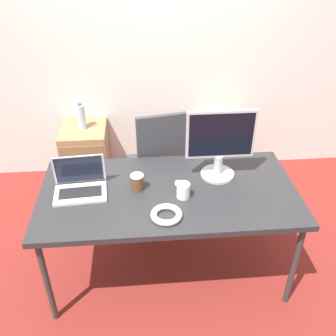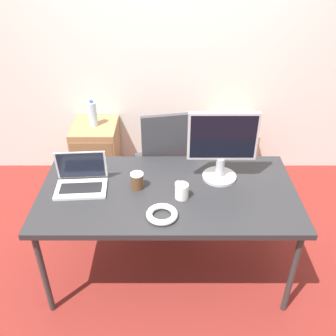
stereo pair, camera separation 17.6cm
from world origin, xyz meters
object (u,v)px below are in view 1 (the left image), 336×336
object	(u,v)px
laptop_center	(80,185)
monitor	(220,144)
cabinet_left	(87,156)
coffee_cup_brown	(137,182)
cabinet_right	(220,151)
water_bottle	(81,117)
cable_coil	(166,215)
mouse	(178,184)
office_chair	(159,175)
coffee_cup_white	(183,190)

from	to	relation	value
laptop_center	monitor	distance (m)	0.98
cabinet_left	coffee_cup_brown	world-z (taller)	coffee_cup_brown
cabinet_right	monitor	world-z (taller)	monitor
water_bottle	laptop_center	xyz separation A→B (m)	(0.13, -1.18, 0.05)
monitor	cable_coil	size ratio (longest dim) A/B	2.58
water_bottle	monitor	world-z (taller)	monitor
monitor	mouse	size ratio (longest dim) A/B	7.09
cabinet_right	laptop_center	world-z (taller)	laptop_center
office_chair	water_bottle	size ratio (longest dim) A/B	4.16
cabinet_left	cable_coil	size ratio (longest dim) A/B	3.20
laptop_center	coffee_cup_brown	world-z (taller)	laptop_center
office_chair	monitor	bearing A→B (deg)	-55.32
cabinet_left	coffee_cup_white	bearing A→B (deg)	-58.19
office_chair	cabinet_right	size ratio (longest dim) A/B	1.70
cabinet_right	water_bottle	distance (m)	1.41
laptop_center	cabinet_right	bearing A→B (deg)	44.07
coffee_cup_brown	cable_coil	world-z (taller)	coffee_cup_brown
cabinet_left	cabinet_right	xyz separation A→B (m)	(1.35, 0.00, 0.00)
water_bottle	coffee_cup_white	xyz separation A→B (m)	(0.81, -1.30, 0.06)
laptop_center	coffee_cup_white	bearing A→B (deg)	-9.98
cabinet_right	laptop_center	distance (m)	1.77
office_chair	cabinet_right	distance (m)	0.83
cable_coil	cabinet_right	bearing A→B (deg)	65.92
laptop_center	water_bottle	bearing A→B (deg)	96.17
coffee_cup_brown	cabinet_left	bearing A→B (deg)	113.16
cabinet_left	cabinet_right	size ratio (longest dim) A/B	1.00
cabinet_right	office_chair	bearing A→B (deg)	-141.57
office_chair	monitor	world-z (taller)	monitor
cabinet_right	cable_coil	bearing A→B (deg)	-114.08
cabinet_left	office_chair	bearing A→B (deg)	-36.57
cabinet_left	laptop_center	bearing A→B (deg)	-83.82
cabinet_left	cable_coil	bearing A→B (deg)	-65.53
cabinet_left	coffee_cup_white	xyz separation A→B (m)	(0.81, -1.30, 0.49)
laptop_center	mouse	distance (m)	0.66
water_bottle	mouse	bearing A→B (deg)	-56.16
water_bottle	cabinet_left	bearing A→B (deg)	-90.00
office_chair	cabinet_left	xyz separation A→B (m)	(-0.70, 0.52, -0.08)
laptop_center	cable_coil	bearing A→B (deg)	-29.57
cabinet_right	mouse	world-z (taller)	mouse
office_chair	monitor	xyz separation A→B (m)	(0.38, -0.55, 0.61)
monitor	mouse	world-z (taller)	monitor
monitor	coffee_cup_white	distance (m)	0.41
mouse	cabinet_right	bearing A→B (deg)	64.37
coffee_cup_white	cabinet_left	bearing A→B (deg)	121.81
cabinet_right	coffee_cup_white	bearing A→B (deg)	-112.61
cabinet_left	mouse	size ratio (longest dim) A/B	8.79
cabinet_right	mouse	bearing A→B (deg)	-115.63
water_bottle	mouse	size ratio (longest dim) A/B	3.59
cabinet_left	laptop_center	xyz separation A→B (m)	(0.13, -1.18, 0.49)
laptop_center	monitor	size ratio (longest dim) A/B	0.71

